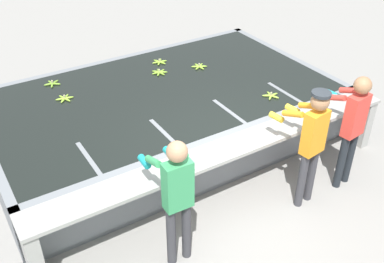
% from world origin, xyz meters
% --- Properties ---
extents(ground_plane, '(80.00, 80.00, 0.00)m').
position_xyz_m(ground_plane, '(0.00, 0.00, 0.00)').
color(ground_plane, gray).
rests_on(ground_plane, ground).
extents(wash_tank, '(5.48, 3.21, 0.87)m').
position_xyz_m(wash_tank, '(0.00, 2.04, 0.43)').
color(wash_tank, gray).
rests_on(wash_tank, ground).
extents(work_ledge, '(5.48, 0.45, 0.87)m').
position_xyz_m(work_ledge, '(0.00, 0.23, 0.64)').
color(work_ledge, '#9E9E99').
rests_on(work_ledge, ground).
extents(worker_0, '(0.42, 0.72, 1.70)m').
position_xyz_m(worker_0, '(-1.11, -0.34, 1.02)').
color(worker_0, '#38383D').
rests_on(worker_0, ground).
extents(worker_1, '(0.46, 0.74, 1.72)m').
position_xyz_m(worker_1, '(0.86, -0.37, 1.06)').
color(worker_1, '#38383D').
rests_on(worker_1, ground).
extents(worker_2, '(0.46, 0.74, 1.72)m').
position_xyz_m(worker_2, '(1.61, -0.37, 1.04)').
color(worker_2, '#1E2328').
rests_on(worker_2, ground).
extents(banana_bunch_floating_0, '(0.27, 0.28, 0.08)m').
position_xyz_m(banana_bunch_floating_0, '(1.37, 0.99, 0.88)').
color(banana_bunch_floating_0, '#93BC3D').
rests_on(banana_bunch_floating_0, wash_tank).
extents(banana_bunch_floating_1, '(0.28, 0.28, 0.08)m').
position_xyz_m(banana_bunch_floating_1, '(-1.40, 2.61, 0.88)').
color(banana_bunch_floating_1, '#8CB738').
rests_on(banana_bunch_floating_1, wash_tank).
extents(banana_bunch_floating_2, '(0.27, 0.28, 0.08)m').
position_xyz_m(banana_bunch_floating_2, '(-1.41, 3.20, 0.88)').
color(banana_bunch_floating_2, '#75A333').
rests_on(banana_bunch_floating_2, wash_tank).
extents(banana_bunch_floating_3, '(0.28, 0.28, 0.08)m').
position_xyz_m(banana_bunch_floating_3, '(0.28, 2.65, 0.88)').
color(banana_bunch_floating_3, '#7FAD33').
rests_on(banana_bunch_floating_3, wash_tank).
extents(banana_bunch_floating_4, '(0.28, 0.27, 0.08)m').
position_xyz_m(banana_bunch_floating_4, '(0.49, 3.02, 0.88)').
color(banana_bunch_floating_4, '#8CB738').
rests_on(banana_bunch_floating_4, wash_tank).
extents(banana_bunch_floating_5, '(0.26, 0.28, 0.08)m').
position_xyz_m(banana_bunch_floating_5, '(0.99, 2.48, 0.88)').
color(banana_bunch_floating_5, '#8CB738').
rests_on(banana_bunch_floating_5, wash_tank).
extents(knife_0, '(0.17, 0.33, 0.02)m').
position_xyz_m(knife_0, '(-0.70, 0.23, 0.88)').
color(knife_0, silver).
rests_on(knife_0, work_ledge).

